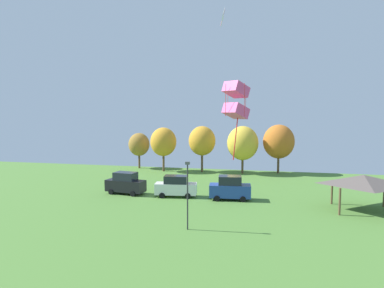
{
  "coord_description": "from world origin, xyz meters",
  "views": [
    {
      "loc": [
        1.35,
        1.71,
        9.57
      ],
      "look_at": [
        -1.94,
        16.43,
        8.24
      ],
      "focal_mm": 32.0,
      "sensor_mm": 36.0,
      "label": 1
    }
  ],
  "objects_px": {
    "parked_car_leftmost": "(126,183)",
    "treeline_tree_1": "(163,142)",
    "parked_car_second_from_left": "(176,186)",
    "parked_car_third_from_left": "(230,188)",
    "treeline_tree_0": "(139,145)",
    "park_pavilion": "(364,180)",
    "light_post_1": "(188,191)",
    "kite_flying_9": "(223,17)",
    "treeline_tree_4": "(279,142)",
    "kite_flying_7": "(236,100)",
    "treeline_tree_3": "(243,143)",
    "treeline_tree_2": "(202,141)"
  },
  "relations": [
    {
      "from": "parked_car_leftmost",
      "to": "treeline_tree_2",
      "type": "height_order",
      "value": "treeline_tree_2"
    },
    {
      "from": "kite_flying_7",
      "to": "treeline_tree_3",
      "type": "relative_size",
      "value": 0.53
    },
    {
      "from": "kite_flying_7",
      "to": "treeline_tree_3",
      "type": "distance_m",
      "value": 37.8
    },
    {
      "from": "treeline_tree_0",
      "to": "treeline_tree_4",
      "type": "relative_size",
      "value": 0.79
    },
    {
      "from": "parked_car_third_from_left",
      "to": "treeline_tree_2",
      "type": "xyz_separation_m",
      "value": [
        -6.56,
        17.52,
        3.83
      ]
    },
    {
      "from": "parked_car_leftmost",
      "to": "treeline_tree_0",
      "type": "bearing_deg",
      "value": 114.19
    },
    {
      "from": "kite_flying_9",
      "to": "light_post_1",
      "type": "bearing_deg",
      "value": -102.88
    },
    {
      "from": "treeline_tree_2",
      "to": "treeline_tree_1",
      "type": "bearing_deg",
      "value": -172.31
    },
    {
      "from": "parked_car_third_from_left",
      "to": "treeline_tree_0",
      "type": "bearing_deg",
      "value": 127.89
    },
    {
      "from": "parked_car_leftmost",
      "to": "treeline_tree_1",
      "type": "relative_size",
      "value": 0.67
    },
    {
      "from": "parked_car_third_from_left",
      "to": "kite_flying_7",
      "type": "bearing_deg",
      "value": -89.05
    },
    {
      "from": "treeline_tree_0",
      "to": "treeline_tree_3",
      "type": "relative_size",
      "value": 0.82
    },
    {
      "from": "treeline_tree_1",
      "to": "park_pavilion",
      "type": "bearing_deg",
      "value": -34.7
    },
    {
      "from": "parked_car_second_from_left",
      "to": "park_pavilion",
      "type": "distance_m",
      "value": 19.72
    },
    {
      "from": "parked_car_leftmost",
      "to": "treeline_tree_0",
      "type": "relative_size",
      "value": 0.79
    },
    {
      "from": "park_pavilion",
      "to": "kite_flying_7",
      "type": "bearing_deg",
      "value": -120.62
    },
    {
      "from": "park_pavilion",
      "to": "treeline_tree_4",
      "type": "relative_size",
      "value": 0.83
    },
    {
      "from": "treeline_tree_0",
      "to": "treeline_tree_1",
      "type": "bearing_deg",
      "value": -23.4
    },
    {
      "from": "kite_flying_9",
      "to": "parked_car_leftmost",
      "type": "bearing_deg",
      "value": 166.06
    },
    {
      "from": "parked_car_third_from_left",
      "to": "light_post_1",
      "type": "relative_size",
      "value": 0.83
    },
    {
      "from": "treeline_tree_1",
      "to": "treeline_tree_3",
      "type": "distance_m",
      "value": 13.06
    },
    {
      "from": "parked_car_leftmost",
      "to": "treeline_tree_1",
      "type": "distance_m",
      "value": 17.0
    },
    {
      "from": "parked_car_second_from_left",
      "to": "park_pavilion",
      "type": "relative_size",
      "value": 0.76
    },
    {
      "from": "kite_flying_7",
      "to": "parked_car_leftmost",
      "type": "distance_m",
      "value": 26.53
    },
    {
      "from": "treeline_tree_2",
      "to": "treeline_tree_4",
      "type": "distance_m",
      "value": 12.37
    },
    {
      "from": "parked_car_leftmost",
      "to": "treeline_tree_3",
      "type": "bearing_deg",
      "value": 61.55
    },
    {
      "from": "kite_flying_7",
      "to": "treeline_tree_0",
      "type": "bearing_deg",
      "value": 117.86
    },
    {
      "from": "treeline_tree_0",
      "to": "treeline_tree_2",
      "type": "height_order",
      "value": "treeline_tree_2"
    },
    {
      "from": "kite_flying_7",
      "to": "treeline_tree_1",
      "type": "relative_size",
      "value": 0.55
    },
    {
      "from": "park_pavilion",
      "to": "treeline_tree_4",
      "type": "xyz_separation_m",
      "value": [
        -7.58,
        20.46,
        2.04
      ]
    },
    {
      "from": "kite_flying_7",
      "to": "parked_car_second_from_left",
      "type": "xyz_separation_m",
      "value": [
        -8.67,
        19.97,
        -9.04
      ]
    },
    {
      "from": "light_post_1",
      "to": "treeline_tree_3",
      "type": "distance_m",
      "value": 28.23
    },
    {
      "from": "parked_car_third_from_left",
      "to": "treeline_tree_0",
      "type": "relative_size",
      "value": 0.76
    },
    {
      "from": "kite_flying_9",
      "to": "treeline_tree_2",
      "type": "bearing_deg",
      "value": 106.36
    },
    {
      "from": "treeline_tree_4",
      "to": "treeline_tree_0",
      "type": "bearing_deg",
      "value": -179.94
    },
    {
      "from": "park_pavilion",
      "to": "light_post_1",
      "type": "height_order",
      "value": "light_post_1"
    },
    {
      "from": "kite_flying_7",
      "to": "treeline_tree_4",
      "type": "bearing_deg",
      "value": 85.12
    },
    {
      "from": "parked_car_leftmost",
      "to": "treeline_tree_4",
      "type": "distance_m",
      "value": 26.54
    },
    {
      "from": "kite_flying_9",
      "to": "treeline_tree_4",
      "type": "bearing_deg",
      "value": 73.94
    },
    {
      "from": "parked_car_leftmost",
      "to": "parked_car_second_from_left",
      "type": "height_order",
      "value": "parked_car_leftmost"
    },
    {
      "from": "kite_flying_7",
      "to": "treeline_tree_3",
      "type": "xyz_separation_m",
      "value": [
        -2.31,
        37.35,
        -5.36
      ]
    },
    {
      "from": "parked_car_third_from_left",
      "to": "treeline_tree_0",
      "type": "height_order",
      "value": "treeline_tree_0"
    },
    {
      "from": "kite_flying_9",
      "to": "treeline_tree_4",
      "type": "xyz_separation_m",
      "value": [
        6.29,
        21.84,
        -14.0
      ]
    },
    {
      "from": "treeline_tree_0",
      "to": "treeline_tree_3",
      "type": "height_order",
      "value": "treeline_tree_3"
    },
    {
      "from": "kite_flying_9",
      "to": "treeline_tree_4",
      "type": "relative_size",
      "value": 0.24
    },
    {
      "from": "treeline_tree_1",
      "to": "treeline_tree_3",
      "type": "relative_size",
      "value": 0.96
    },
    {
      "from": "kite_flying_9",
      "to": "parked_car_second_from_left",
      "type": "relative_size",
      "value": 0.39
    },
    {
      "from": "parked_car_leftmost",
      "to": "park_pavilion",
      "type": "bearing_deg",
      "value": 4.09
    },
    {
      "from": "kite_flying_7",
      "to": "parked_car_third_from_left",
      "type": "height_order",
      "value": "kite_flying_7"
    },
    {
      "from": "treeline_tree_4",
      "to": "treeline_tree_3",
      "type": "bearing_deg",
      "value": -164.7
    }
  ]
}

